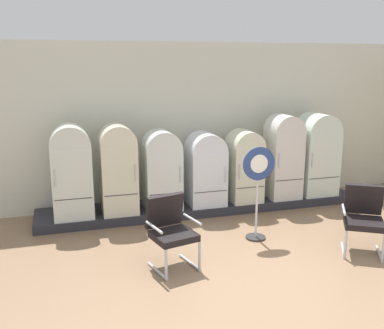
{
  "coord_description": "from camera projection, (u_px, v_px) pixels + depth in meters",
  "views": [
    {
      "loc": [
        -2.48,
        -4.63,
        2.79
      ],
      "look_at": [
        -0.29,
        2.75,
        0.97
      ],
      "focal_mm": 41.36,
      "sensor_mm": 36.0,
      "label": 1
    }
  ],
  "objects": [
    {
      "name": "ground",
      "position": [
        275.0,
        286.0,
        5.65
      ],
      "size": [
        12.0,
        10.0,
        0.05
      ],
      "primitive_type": "cube",
      "color": "#8A6B4F"
    },
    {
      "name": "back_wall",
      "position": [
        193.0,
        123.0,
        8.7
      ],
      "size": [
        11.76,
        0.12,
        3.13
      ],
      "color": "silver",
      "rests_on": "ground"
    },
    {
      "name": "display_plinth",
      "position": [
        203.0,
        206.0,
        8.45
      ],
      "size": [
        6.11,
        0.95,
        0.16
      ],
      "primitive_type": "cube",
      "color": "#292A32",
      "rests_on": "ground"
    },
    {
      "name": "refrigerator_0",
      "position": [
        71.0,
        168.0,
        7.49
      ],
      "size": [
        0.66,
        0.7,
        1.59
      ],
      "color": "silver",
      "rests_on": "display_plinth"
    },
    {
      "name": "refrigerator_1",
      "position": [
        118.0,
        166.0,
        7.68
      ],
      "size": [
        0.62,
        0.64,
        1.57
      ],
      "color": "beige",
      "rests_on": "display_plinth"
    },
    {
      "name": "refrigerator_2",
      "position": [
        162.0,
        168.0,
        7.91
      ],
      "size": [
        0.64,
        0.64,
        1.43
      ],
      "color": "silver",
      "rests_on": "display_plinth"
    },
    {
      "name": "refrigerator_3",
      "position": [
        205.0,
        167.0,
        8.16
      ],
      "size": [
        0.67,
        0.66,
        1.35
      ],
      "color": "white",
      "rests_on": "display_plinth"
    },
    {
      "name": "refrigerator_4",
      "position": [
        244.0,
        164.0,
        8.37
      ],
      "size": [
        0.59,
        0.65,
        1.36
      ],
      "color": "beige",
      "rests_on": "display_plinth"
    },
    {
      "name": "refrigerator_5",
      "position": [
        283.0,
        154.0,
        8.54
      ],
      "size": [
        0.62,
        0.61,
        1.63
      ],
      "color": "silver",
      "rests_on": "display_plinth"
    },
    {
      "name": "refrigerator_6",
      "position": [
        316.0,
        152.0,
        8.79
      ],
      "size": [
        0.72,
        0.7,
        1.62
      ],
      "color": "silver",
      "rests_on": "display_plinth"
    },
    {
      "name": "armchair_left",
      "position": [
        170.0,
        227.0,
        6.03
      ],
      "size": [
        0.71,
        0.75,
        1.0
      ],
      "color": "silver",
      "rests_on": "ground"
    },
    {
      "name": "armchair_right",
      "position": [
        364.0,
        215.0,
        6.52
      ],
      "size": [
        0.8,
        0.82,
        1.0
      ],
      "color": "silver",
      "rests_on": "ground"
    },
    {
      "name": "sign_stand",
      "position": [
        258.0,
        191.0,
        6.91
      ],
      "size": [
        0.53,
        0.32,
        1.5
      ],
      "color": "#2D2D30",
      "rests_on": "ground"
    }
  ]
}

